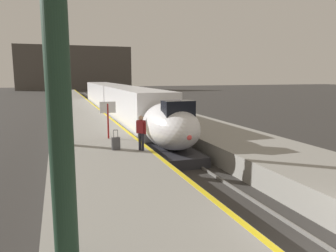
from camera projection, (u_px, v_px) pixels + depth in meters
platform_left at (80, 120)px, 29.40m from camera, size 4.80×110.00×1.05m
platform_right at (163, 117)px, 32.03m from camera, size 4.80×110.00×1.05m
platform_left_safety_stripe at (105, 114)px, 30.06m from camera, size 0.20×107.80×0.01m
rail_main_left at (111, 120)px, 33.11m from camera, size 0.08×110.00×0.12m
rail_main_right at (126, 119)px, 33.60m from camera, size 0.08×110.00×0.12m
highspeed_train_main at (120, 102)px, 32.22m from camera, size 2.92×37.30×3.60m
station_column_mid at (54, 30)px, 15.87m from camera, size 4.00×0.68×9.73m
passenger_near_edge at (141, 130)px, 15.29m from camera, size 0.41×0.46×1.69m
rolling_suitcase at (116, 143)px, 15.55m from camera, size 0.40×0.22×0.98m
departure_info_board at (108, 112)px, 18.12m from camera, size 0.90×0.10×2.12m
terminus_back_wall at (76, 68)px, 101.77m from camera, size 36.00×2.00×14.00m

